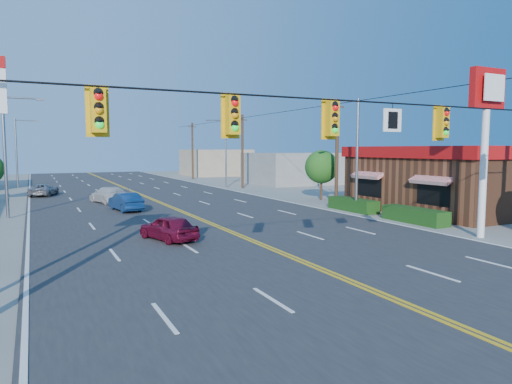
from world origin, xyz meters
name	(u,v)px	position (x,y,z in m)	size (l,w,h in m)	color
ground	(360,287)	(0.00, 0.00, 0.00)	(160.00, 160.00, 0.00)	gray
road	(181,211)	(0.00, 20.00, 0.03)	(20.00, 120.00, 0.06)	#2D2D30
signal_span	(360,137)	(-0.12, 0.00, 4.89)	(24.32, 0.34, 9.00)	#47301E
kfc	(468,177)	(19.90, 12.00, 2.38)	(16.30, 12.40, 4.70)	brown
kfc_pylon	(486,118)	(11.00, 4.00, 6.04)	(2.20, 0.36, 8.50)	white
streetlight_se	(355,149)	(10.79, 14.00, 4.51)	(2.55, 0.25, 8.00)	gray
streetlight_ne	(224,149)	(10.79, 38.00, 4.51)	(2.55, 0.25, 8.00)	gray
streetlight_sw	(8,149)	(-10.79, 22.00, 4.51)	(2.55, 0.25, 8.00)	gray
streetlight_nw	(18,149)	(-10.79, 48.00, 4.51)	(2.55, 0.25, 8.00)	gray
utility_pole_near	(337,153)	(12.20, 18.00, 4.20)	(0.28, 0.28, 8.40)	#47301E
utility_pole_mid	(242,152)	(12.20, 36.00, 4.20)	(0.28, 0.28, 8.40)	#47301E
utility_pole_far	(192,151)	(12.20, 54.00, 4.20)	(0.28, 0.28, 8.40)	#47301E
tree_kfc_rear	(322,167)	(13.50, 22.00, 2.93)	(2.94, 2.94, 4.41)	#47301E
bld_east_mid	(297,168)	(22.00, 40.00, 2.00)	(12.00, 10.00, 4.00)	gray
bld_east_far	(216,162)	(19.00, 62.00, 2.20)	(10.00, 10.00, 4.40)	tan
car_magenta	(168,229)	(-3.59, 10.10, 0.62)	(1.47, 3.65, 1.24)	maroon
car_blue	(126,203)	(-3.50, 21.93, 0.66)	(1.39, 3.99, 1.31)	navy
car_white	(109,195)	(-3.85, 27.50, 0.67)	(1.89, 4.65, 1.35)	silver
car_silver	(44,190)	(-8.54, 36.14, 0.57)	(1.90, 4.11, 1.14)	gray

